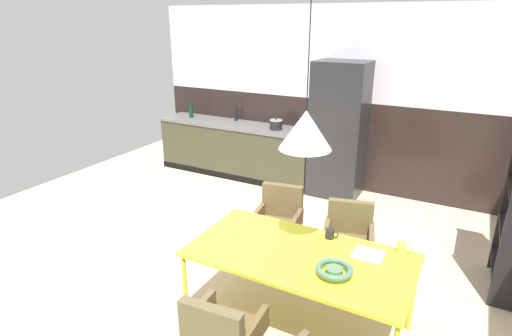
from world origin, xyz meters
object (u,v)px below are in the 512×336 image
dining_table (300,258)px  armchair_head_of_table (221,330)px  mug_dark_espresso (402,248)px  cooking_pot (276,125)px  pendant_lamp_over_table_near (306,130)px  fruit_bowl (334,270)px  bottle_wine_green (236,114)px  mug_wide_latte (330,234)px  bottle_vinegar_dark (301,128)px  armchair_far_side (279,214)px  refrigerator_column (339,130)px  armchair_near_window (349,232)px  bottle_oil_tall (191,110)px  open_book (368,254)px

dining_table → armchair_head_of_table: size_ratio=2.26×
mug_dark_espresso → cooking_pot: size_ratio=0.58×
dining_table → pendant_lamp_over_table_near: 1.08m
fruit_bowl → bottle_wine_green: bearing=130.5°
dining_table → mug_wide_latte: (0.13, 0.36, 0.08)m
pendant_lamp_over_table_near → bottle_vinegar_dark: bearing=112.7°
armchair_far_side → fruit_bowl: armchair_far_side is taller
bottle_vinegar_dark → pendant_lamp_over_table_near: bearing=-67.3°
fruit_bowl → pendant_lamp_over_table_near: 1.06m
bottle_wine_green → bottle_vinegar_dark: bearing=-14.3°
cooking_pot → bottle_wine_green: (-0.86, 0.21, 0.04)m
fruit_bowl → dining_table: bearing=154.5°
refrigerator_column → dining_table: 3.09m
dining_table → bottle_wine_green: bottle_wine_green is taller
refrigerator_column → fruit_bowl: (0.99, -3.16, -0.21)m
armchair_far_side → armchair_head_of_table: 1.87m
refrigerator_column → armchair_near_window: (0.80, -2.05, -0.48)m
armchair_far_side → pendant_lamp_over_table_near: pendant_lamp_over_table_near is taller
armchair_head_of_table → armchair_near_window: size_ratio=1.00×
mug_wide_latte → pendant_lamp_over_table_near: bearing=-110.7°
bottle_vinegar_dark → mug_wide_latte: bearing=-62.1°
bottle_oil_tall → cooking_pot: bearing=-1.3°
refrigerator_column → open_book: (1.15, -2.76, -0.25)m
armchair_far_side → bottle_vinegar_dark: (-0.54, 1.87, 0.49)m
refrigerator_column → cooking_pot: bearing=-178.8°
armchair_head_of_table → bottle_oil_tall: 4.98m
fruit_bowl → mug_wide_latte: size_ratio=2.30×
bottle_vinegar_dark → pendant_lamp_over_table_near: size_ratio=0.25×
bottle_wine_green → open_book: bearing=-44.3°
armchair_head_of_table → open_book: armchair_head_of_table is taller
fruit_bowl → bottle_oil_tall: size_ratio=0.93×
bottle_vinegar_dark → cooking_pot: bearing=164.8°
dining_table → bottle_vinegar_dark: 3.11m
bottle_wine_green → bottle_vinegar_dark: size_ratio=1.10×
armchair_far_side → open_book: bearing=137.8°
fruit_bowl → bottle_wine_green: (-2.86, 3.35, 0.22)m
fruit_bowl → bottle_wine_green: bottle_wine_green is taller
refrigerator_column → bottle_oil_tall: (-2.69, 0.02, 0.02)m
mug_dark_espresso → cooking_pot: cooking_pot is taller
open_book → mug_dark_espresso: size_ratio=2.03×
refrigerator_column → mug_dark_espresso: size_ratio=16.72×
bottle_vinegar_dark → pendant_lamp_over_table_near: (1.19, -2.84, 0.78)m
dining_table → armchair_head_of_table: 0.89m
bottle_vinegar_dark → armchair_far_side: bearing=-73.8°
mug_wide_latte → bottle_wine_green: 3.89m
open_book → bottle_vinegar_dark: bearing=122.9°
cooking_pot → bottle_oil_tall: bearing=178.7°
armchair_far_side → open_book: armchair_far_side is taller
dining_table → armchair_head_of_table: bearing=-105.4°
armchair_head_of_table → mug_wide_latte: mug_wide_latte is taller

